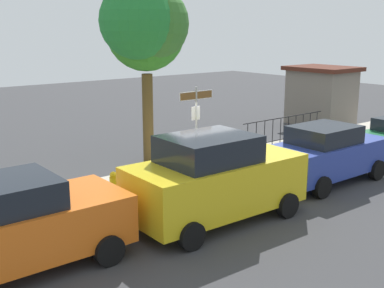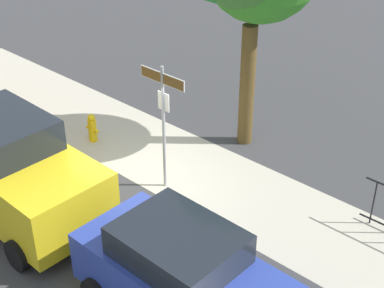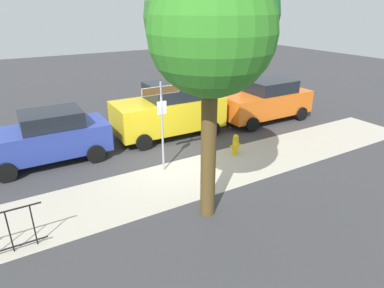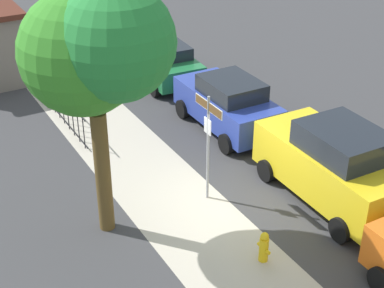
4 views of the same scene
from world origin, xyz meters
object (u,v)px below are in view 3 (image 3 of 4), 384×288
Objects in this scene: street_sign at (162,111)px; shade_tree at (212,23)px; car_yellow at (170,110)px; car_blue at (48,137)px; car_orange at (265,100)px; fire_hydrant at (235,145)px.

shade_tree is at bearing 89.81° from street_sign.
car_yellow is 4.81m from car_blue.
car_orange is 4.83m from car_yellow.
car_orange is 5.70× the size of fire_hydrant.
car_orange is 1.08× the size of car_blue.
street_sign reaches higher than car_yellow.
car_yellow is 1.11× the size of car_blue.
shade_tree reaches higher than car_blue.
street_sign reaches higher than car_orange.
fire_hydrant is (-5.95, 2.82, -0.53)m from car_blue.
fire_hydrant is at bearing 155.13° from car_blue.
car_orange is at bearing 178.71° from car_blue.
car_blue is at bearing -59.95° from shade_tree.
car_blue is 5.28× the size of fire_hydrant.
fire_hydrant is at bearing -138.22° from shade_tree.
street_sign is 3.44m from car_yellow.
shade_tree reaches higher than car_orange.
street_sign is 0.67× the size of car_orange.
shade_tree is at bearing 74.05° from car_yellow.
street_sign is at bearing 60.11° from car_yellow.
car_orange is 9.61m from car_blue.
shade_tree is 7.95× the size of fire_hydrant.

